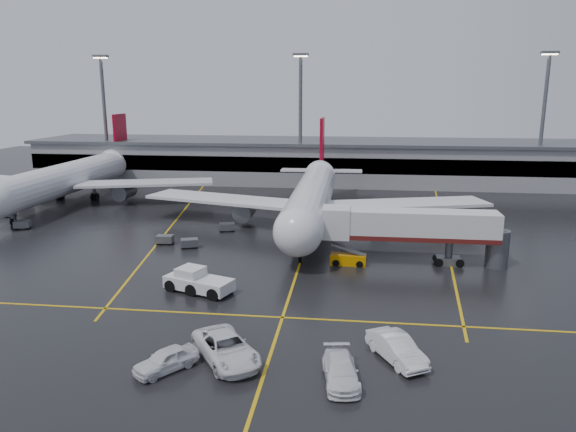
# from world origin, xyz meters

# --- Properties ---
(ground) EXTENTS (220.00, 220.00, 0.00)m
(ground) POSITION_xyz_m (0.00, 0.00, 0.00)
(ground) COLOR black
(ground) RESTS_ON ground
(apron_line_centre) EXTENTS (0.25, 90.00, 0.02)m
(apron_line_centre) POSITION_xyz_m (0.00, 0.00, 0.01)
(apron_line_centre) COLOR gold
(apron_line_centre) RESTS_ON ground
(apron_line_stop) EXTENTS (60.00, 0.25, 0.02)m
(apron_line_stop) POSITION_xyz_m (0.00, -22.00, 0.01)
(apron_line_stop) COLOR gold
(apron_line_stop) RESTS_ON ground
(apron_line_left) EXTENTS (9.99, 69.35, 0.02)m
(apron_line_left) POSITION_xyz_m (-20.00, 10.00, 0.01)
(apron_line_left) COLOR gold
(apron_line_left) RESTS_ON ground
(apron_line_right) EXTENTS (7.57, 69.64, 0.02)m
(apron_line_right) POSITION_xyz_m (18.00, 10.00, 0.01)
(apron_line_right) COLOR gold
(apron_line_right) RESTS_ON ground
(terminal) EXTENTS (122.00, 19.00, 8.60)m
(terminal) POSITION_xyz_m (0.00, 47.93, 4.32)
(terminal) COLOR gray
(terminal) RESTS_ON ground
(light_mast_left) EXTENTS (3.00, 1.20, 25.45)m
(light_mast_left) POSITION_xyz_m (-45.00, 42.00, 14.47)
(light_mast_left) COLOR #595B60
(light_mast_left) RESTS_ON ground
(light_mast_mid) EXTENTS (3.00, 1.20, 25.45)m
(light_mast_mid) POSITION_xyz_m (-5.00, 42.00, 14.47)
(light_mast_mid) COLOR #595B60
(light_mast_mid) RESTS_ON ground
(light_mast_right) EXTENTS (3.00, 1.20, 25.45)m
(light_mast_right) POSITION_xyz_m (40.00, 42.00, 14.47)
(light_mast_right) COLOR #595B60
(light_mast_right) RESTS_ON ground
(main_airliner) EXTENTS (48.80, 45.60, 14.10)m
(main_airliner) POSITION_xyz_m (0.00, 9.70, 4.21)
(main_airliner) COLOR silver
(main_airliner) RESTS_ON ground
(second_airliner) EXTENTS (48.80, 45.60, 14.10)m
(second_airliner) POSITION_xyz_m (-42.00, 21.70, 4.21)
(second_airliner) COLOR silver
(second_airliner) RESTS_ON ground
(jet_bridge) EXTENTS (19.90, 3.40, 6.05)m
(jet_bridge) POSITION_xyz_m (11.87, -6.00, 3.93)
(jet_bridge) COLOR silver
(jet_bridge) RESTS_ON ground
(pushback_tractor) EXTENTS (7.00, 4.70, 2.32)m
(pushback_tractor) POSITION_xyz_m (-8.72, -17.01, 0.92)
(pushback_tractor) COLOR silver
(pushback_tractor) RESTS_ON ground
(belt_loader) EXTENTS (3.90, 1.98, 2.41)m
(belt_loader) POSITION_xyz_m (5.23, -7.19, 0.60)
(belt_loader) COLOR #C97C02
(belt_loader) RESTS_ON ground
(service_van_a) EXTENTS (6.43, 7.28, 1.87)m
(service_van_a) POSITION_xyz_m (-2.92, -29.70, 0.93)
(service_van_a) COLOR white
(service_van_a) RESTS_ON ground
(service_van_b) EXTENTS (2.86, 5.50, 1.52)m
(service_van_b) POSITION_xyz_m (5.07, -31.48, 0.76)
(service_van_b) COLOR white
(service_van_b) RESTS_ON ground
(service_van_c) EXTENTS (4.32, 5.70, 1.80)m
(service_van_c) POSITION_xyz_m (8.86, -28.17, 0.90)
(service_van_c) COLOR white
(service_van_c) RESTS_ON ground
(service_van_d) EXTENTS (4.29, 4.65, 1.54)m
(service_van_d) POSITION_xyz_m (-6.61, -31.50, 0.77)
(service_van_d) COLOR white
(service_van_d) RESTS_ON ground
(baggage_cart_a) EXTENTS (2.33, 1.92, 1.12)m
(baggage_cart_a) POSITION_xyz_m (-13.79, -3.16, 0.63)
(baggage_cart_a) COLOR #595B60
(baggage_cart_a) RESTS_ON ground
(baggage_cart_b) EXTENTS (2.09, 1.45, 1.12)m
(baggage_cart_b) POSITION_xyz_m (-17.29, -1.96, 0.63)
(baggage_cart_b) COLOR #595B60
(baggage_cart_b) RESTS_ON ground
(baggage_cart_c) EXTENTS (2.30, 1.84, 1.12)m
(baggage_cart_c) POSITION_xyz_m (-11.16, 5.10, 0.63)
(baggage_cart_c) COLOR #595B60
(baggage_cart_c) RESTS_ON ground
(baggage_cart_d) EXTENTS (2.18, 1.60, 1.12)m
(baggage_cart_d) POSITION_xyz_m (-45.83, 9.39, 0.63)
(baggage_cart_d) COLOR #595B60
(baggage_cart_d) RESTS_ON ground
(baggage_cart_e) EXTENTS (2.31, 1.87, 1.12)m
(baggage_cart_e) POSITION_xyz_m (-39.33, 2.97, 0.63)
(baggage_cart_e) COLOR #595B60
(baggage_cart_e) RESTS_ON ground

